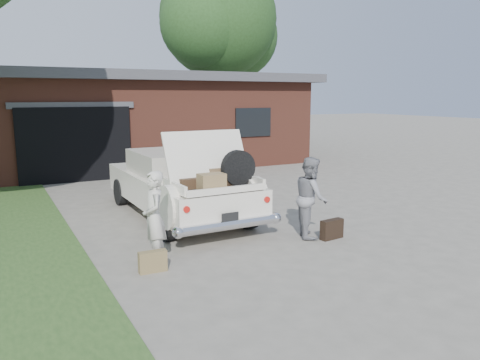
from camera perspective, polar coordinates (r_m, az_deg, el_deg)
name	(u,v)px	position (r m, az deg, el deg)	size (l,w,h in m)	color
ground	(257,252)	(7.77, 2.12, -8.71)	(90.00, 90.00, 0.00)	gray
house	(127,118)	(18.44, -13.58, 7.32)	(12.80, 7.80, 3.30)	brown
tree_right	(220,24)	(26.01, -2.48, 18.45)	(7.07, 6.15, 9.59)	#38281E
sedan	(179,183)	(9.92, -7.47, -0.42)	(1.90, 4.78, 1.89)	silver
woman_left	(154,218)	(7.18, -10.42, -4.54)	(0.52, 0.34, 1.42)	beige
woman_right	(311,197)	(8.49, 8.63, -2.07)	(0.71, 0.55, 1.46)	gray
suitcase_left	(153,262)	(6.98, -10.60, -9.75)	(0.41, 0.13, 0.31)	olive
suitcase_right	(332,229)	(8.54, 11.13, -5.91)	(0.46, 0.14, 0.35)	black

